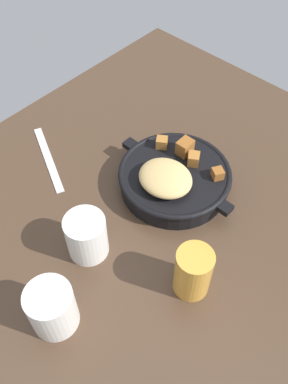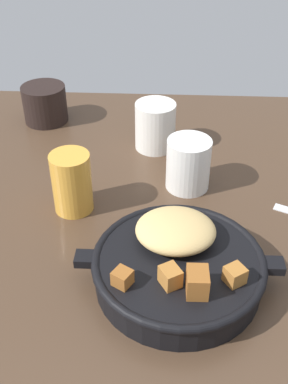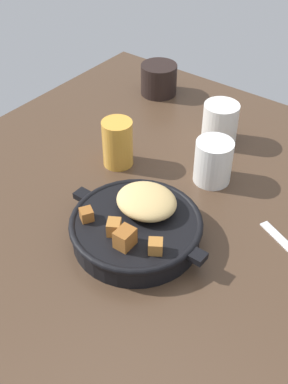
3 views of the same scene
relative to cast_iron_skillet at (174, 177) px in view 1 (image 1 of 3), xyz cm
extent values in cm
cube|color=#473323|center=(-4.04, 7.56, -4.17)|extent=(91.60, 99.96, 2.40)
cylinder|color=black|center=(0.04, -0.31, -0.86)|extent=(21.63, 21.63, 4.22)
torus|color=black|center=(0.04, -0.31, 0.91)|extent=(22.40, 22.40, 1.20)
cube|color=black|center=(12.06, -0.31, 0.62)|extent=(2.64, 2.40, 1.20)
cube|color=black|center=(-11.99, -0.31, 0.62)|extent=(2.64, 2.40, 1.20)
ellipsoid|color=tan|center=(-0.43, 3.19, 2.94)|extent=(10.61, 9.40, 3.38)
cube|color=#A86B2D|center=(-1.07, -4.59, 2.48)|extent=(3.08, 3.20, 2.46)
cube|color=#935623|center=(-6.73, -4.88, 2.27)|extent=(2.83, 2.82, 2.04)
cube|color=#A86B2D|center=(6.61, -3.84, 2.36)|extent=(3.03, 3.00, 2.22)
cube|color=#935623|center=(2.05, -5.65, 2.83)|extent=(2.60, 3.21, 3.15)
cube|color=silver|center=(24.61, 12.21, -2.79)|extent=(18.69, 9.87, 0.36)
cylinder|color=white|center=(1.78, 21.48, 1.41)|extent=(7.25, 7.25, 8.75)
cylinder|color=gold|center=(-16.24, 14.60, 1.92)|extent=(6.16, 6.16, 9.77)
cylinder|color=silver|center=(-4.43, 34.00, 1.50)|extent=(7.52, 7.52, 8.94)
camera|label=1|loc=(-32.42, 43.89, 63.83)|focal=39.71mm
camera|label=2|loc=(-2.24, -42.90, 43.33)|focal=43.61mm
camera|label=3|loc=(35.81, -45.15, 56.05)|focal=44.79mm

